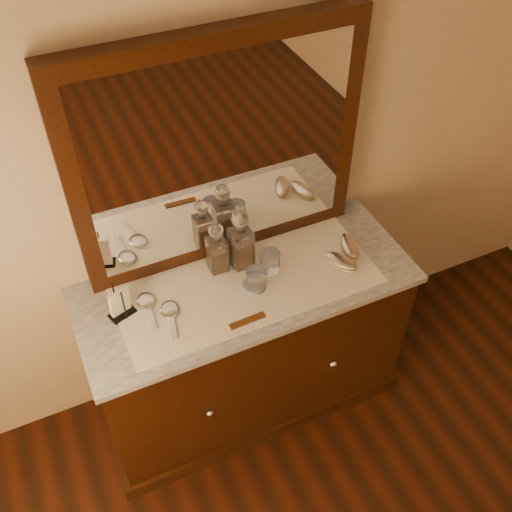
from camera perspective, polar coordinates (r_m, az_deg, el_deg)
name	(u,v)px	position (r m, az deg, el deg)	size (l,w,h in m)	color
dresser_cabinet	(247,345)	(2.83, -0.85, -8.63)	(1.40, 0.55, 0.82)	black
dresser_plinth	(248,388)	(3.13, -0.78, -12.65)	(1.46, 0.59, 0.08)	black
knob_left	(210,413)	(2.59, -4.48, -14.91)	(0.04, 0.04, 0.04)	silver
knob_right	(333,364)	(2.74, 7.46, -10.31)	(0.04, 0.04, 0.04)	silver
marble_top	(246,285)	(2.50, -0.96, -2.83)	(1.44, 0.59, 0.03)	silver
mirror_frame	(219,154)	(2.33, -3.59, 9.85)	(1.20, 0.08, 1.00)	black
mirror_glass	(222,158)	(2.30, -3.27, 9.41)	(1.06, 0.01, 0.86)	white
lace_runner	(248,286)	(2.47, -0.77, -2.88)	(1.10, 0.45, 0.00)	white
pin_dish	(252,286)	(2.46, -0.34, -2.92)	(0.09, 0.09, 0.02)	silver
comb	(248,321)	(2.34, -0.81, -6.27)	(0.15, 0.03, 0.01)	brown
napkin_rack	(120,304)	(2.39, -13.01, -4.53)	(0.12, 0.09, 0.16)	black
decanter_left	(217,252)	(2.48, -3.79, 0.38)	(0.08, 0.08, 0.25)	brown
decanter_right	(241,245)	(2.48, -1.49, 1.11)	(0.10, 0.10, 0.29)	brown
brush_near	(341,262)	(2.56, 8.21, -0.59)	(0.13, 0.17, 0.04)	tan
brush_far	(349,247)	(2.64, 9.03, 0.88)	(0.10, 0.17, 0.04)	tan
hand_mirror_outer	(147,304)	(2.43, -10.51, -4.61)	(0.09, 0.21, 0.02)	silver
hand_mirror_inner	(170,313)	(2.39, -8.30, -5.46)	(0.10, 0.21, 0.02)	silver
tumblers	(263,270)	(2.47, 0.72, -1.38)	(0.18, 0.15, 0.10)	white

